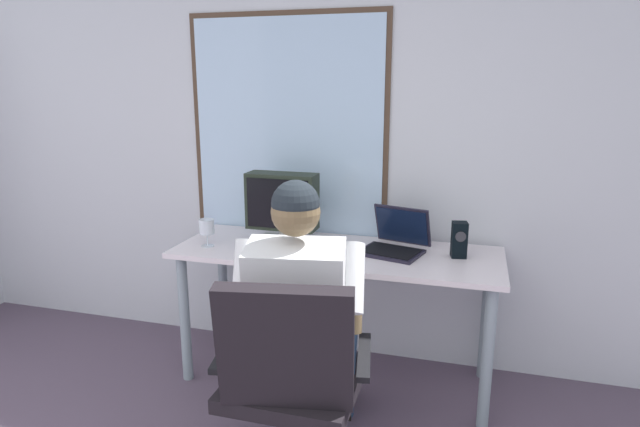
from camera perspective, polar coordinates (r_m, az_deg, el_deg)
The scene contains 8 objects.
wall_rear at distance 3.15m, azimuth 0.29°, elevation 9.87°, with size 5.13×0.08×2.83m.
desk at distance 2.91m, azimuth 1.73°, elevation -5.79°, with size 1.72×0.61×0.75m.
office_chair at distance 2.15m, azimuth -3.09°, elevation -16.41°, with size 0.66×0.60×0.95m.
person_seated at distance 2.32m, azimuth -2.02°, elevation -10.73°, with size 0.59×0.81×1.27m.
crt_monitor at distance 2.96m, azimuth -4.03°, elevation 1.00°, with size 0.39×0.24×0.39m.
laptop at distance 2.88m, azimuth 8.02°, elevation -2.75°, with size 0.38×0.38×0.23m.
wine_glass at distance 2.98m, azimuth -11.86°, elevation -1.52°, with size 0.08×0.08×0.15m.
desk_speaker at distance 2.83m, azimuth 14.47°, elevation -2.69°, with size 0.09×0.09×0.18m.
Camera 1 is at (0.84, -0.33, 1.63)m, focal length 30.34 mm.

